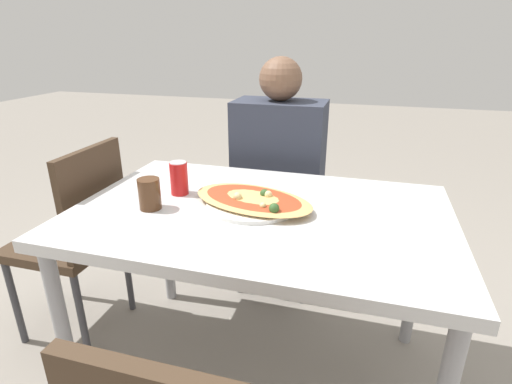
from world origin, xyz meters
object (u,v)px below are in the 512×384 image
at_px(person_seated, 278,161).
at_px(pizza_main, 253,200).
at_px(chair_side_left, 77,232).
at_px(chair_far_seated, 282,192).
at_px(dining_table, 260,228).
at_px(drink_glass, 150,194).
at_px(soda_can, 179,178).

distance_m(person_seated, pizza_main, 0.61).
bearing_deg(pizza_main, chair_side_left, 178.51).
xyz_separation_m(chair_far_seated, pizza_main, (0.05, -0.72, 0.25)).
relative_size(dining_table, chair_far_seated, 1.45).
bearing_deg(person_seated, dining_table, 97.41).
relative_size(chair_far_seated, drink_glass, 8.17).
height_order(pizza_main, drink_glass, drink_glass).
relative_size(dining_table, soda_can, 10.25).
bearing_deg(drink_glass, dining_table, 14.42).
height_order(chair_side_left, pizza_main, chair_side_left).
distance_m(chair_far_seated, pizza_main, 0.76).
bearing_deg(chair_side_left, person_seated, -51.92).
bearing_deg(pizza_main, dining_table, -38.22).
xyz_separation_m(dining_table, chair_side_left, (-0.83, 0.05, -0.16)).
xyz_separation_m(dining_table, soda_can, (-0.33, 0.06, 0.13)).
bearing_deg(person_seated, soda_can, 66.57).
bearing_deg(soda_can, dining_table, -10.06).
relative_size(person_seated, drink_glass, 11.13).
relative_size(chair_far_seated, pizza_main, 1.78).
bearing_deg(pizza_main, drink_glass, -159.95).
height_order(chair_side_left, soda_can, chair_side_left).
bearing_deg(drink_glass, person_seated, 68.62).
xyz_separation_m(dining_table, pizza_main, (-0.03, 0.03, 0.09)).
bearing_deg(chair_far_seated, person_seated, 90.00).
bearing_deg(chair_far_seated, pizza_main, 93.82).
xyz_separation_m(dining_table, chair_far_seated, (-0.08, 0.75, -0.16)).
bearing_deg(person_seated, chair_far_seated, -90.00).
bearing_deg(chair_far_seated, drink_glass, 71.25).
xyz_separation_m(pizza_main, drink_glass, (-0.33, -0.12, 0.03)).
height_order(dining_table, pizza_main, pizza_main).
distance_m(chair_side_left, person_seated, 0.97).
bearing_deg(chair_side_left, chair_far_seated, -46.99).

